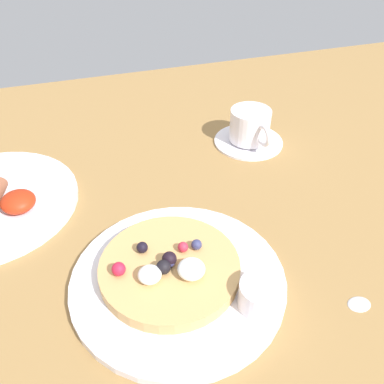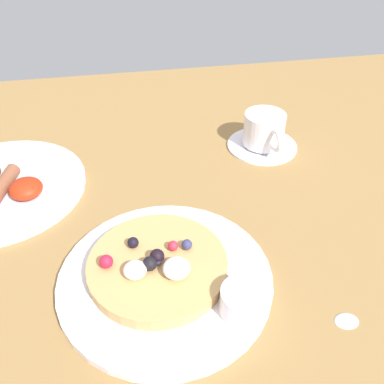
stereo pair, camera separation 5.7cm
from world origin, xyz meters
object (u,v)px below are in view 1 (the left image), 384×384
at_px(pancake_plate, 178,280).
at_px(coffee_cup, 251,125).
at_px(coffee_saucer, 248,141).
at_px(syrup_ramekin, 261,295).

bearing_deg(pancake_plate, coffee_cup, 52.07).
distance_m(coffee_saucer, coffee_cup, 0.03).
bearing_deg(coffee_saucer, syrup_ramekin, -111.56).
bearing_deg(pancake_plate, syrup_ramekin, -40.20).
xyz_separation_m(pancake_plate, syrup_ramekin, (0.08, -0.07, 0.02)).
bearing_deg(coffee_saucer, pancake_plate, -127.73).
relative_size(syrup_ramekin, coffee_cup, 0.50).
height_order(pancake_plate, syrup_ramekin, syrup_ramekin).
relative_size(pancake_plate, syrup_ramekin, 5.12).
distance_m(syrup_ramekin, coffee_saucer, 0.37).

